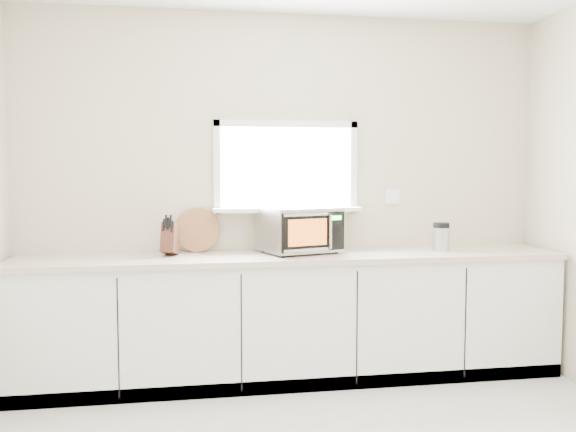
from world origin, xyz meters
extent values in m
cube|color=beige|center=(0.00, 2.00, 1.35)|extent=(4.00, 0.02, 2.70)
cube|color=white|center=(0.00, 1.99, 1.55)|extent=(1.00, 0.02, 0.60)
cube|color=white|center=(0.00, 1.92, 1.23)|extent=(1.12, 0.16, 0.03)
cube|color=white|center=(0.00, 1.97, 1.88)|extent=(1.10, 0.04, 0.05)
cube|color=white|center=(0.00, 1.97, 1.23)|extent=(1.10, 0.04, 0.05)
cube|color=white|center=(-0.53, 1.97, 1.55)|extent=(0.05, 0.04, 0.70)
cube|color=white|center=(0.53, 1.97, 1.55)|extent=(0.05, 0.04, 0.70)
cube|color=white|center=(0.85, 1.99, 1.32)|extent=(0.12, 0.01, 0.12)
cube|color=white|center=(0.00, 1.70, 0.44)|extent=(3.92, 0.60, 0.88)
cube|color=#B8A598|center=(0.00, 1.69, 0.90)|extent=(3.92, 0.64, 0.04)
cylinder|color=black|center=(-0.09, 1.56, 0.93)|extent=(0.03, 0.03, 0.02)
cylinder|color=black|center=(-0.19, 1.86, 0.93)|extent=(0.03, 0.03, 0.02)
cylinder|color=black|center=(0.32, 1.69, 0.93)|extent=(0.03, 0.03, 0.02)
cylinder|color=black|center=(0.23, 1.99, 0.93)|extent=(0.03, 0.03, 0.02)
cube|color=#AAACB1|center=(0.07, 1.77, 1.09)|extent=(0.62, 0.54, 0.31)
cube|color=black|center=(0.13, 1.58, 1.09)|extent=(0.48, 0.17, 0.28)
cube|color=orange|center=(0.08, 1.56, 1.09)|extent=(0.29, 0.10, 0.19)
cylinder|color=silver|center=(0.26, 1.59, 1.09)|extent=(0.02, 0.02, 0.24)
cube|color=black|center=(0.30, 1.63, 1.09)|extent=(0.12, 0.04, 0.27)
cube|color=#19FF33|center=(0.30, 1.62, 1.19)|extent=(0.08, 0.03, 0.03)
cube|color=silver|center=(0.07, 1.77, 1.25)|extent=(0.62, 0.54, 0.01)
cube|color=#4B281B|center=(-0.87, 1.78, 1.04)|extent=(0.14, 0.22, 0.24)
cube|color=black|center=(-0.91, 1.74, 1.14)|extent=(0.02, 0.04, 0.09)
cube|color=black|center=(-0.88, 1.73, 1.15)|extent=(0.02, 0.04, 0.09)
cube|color=black|center=(-0.85, 1.72, 1.13)|extent=(0.02, 0.04, 0.09)
cube|color=black|center=(-0.90, 1.73, 1.17)|extent=(0.02, 0.04, 0.09)
cube|color=black|center=(-0.86, 1.72, 1.17)|extent=(0.02, 0.04, 0.09)
cylinder|color=#9B6A3C|center=(-0.68, 1.94, 1.08)|extent=(0.33, 0.08, 0.33)
cylinder|color=#AAACB1|center=(1.14, 1.70, 1.01)|extent=(0.15, 0.15, 0.18)
cylinder|color=black|center=(1.14, 1.70, 1.12)|extent=(0.14, 0.14, 0.04)
camera|label=1|loc=(-0.76, -2.60, 1.53)|focal=38.00mm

